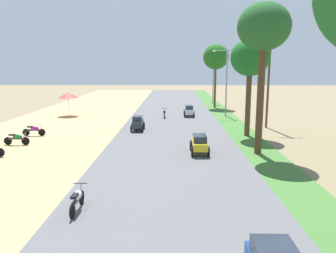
{
  "coord_description": "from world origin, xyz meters",
  "views": [
    {
      "loc": [
        0.07,
        -3.87,
        5.55
      ],
      "look_at": [
        -0.3,
        19.15,
        1.29
      ],
      "focal_mm": 35.54,
      "sensor_mm": 36.0,
      "label": 1
    }
  ],
  "objects_px": {
    "vendor_umbrella": "(68,95)",
    "streetlamp_mid": "(213,74)",
    "car_hatchback_charcoal": "(138,123)",
    "car_sedan_yellow": "(199,143)",
    "median_tree_fourth": "(216,57)",
    "utility_pole_near": "(269,69)",
    "parked_motorbike_fifth": "(17,138)",
    "car_sedan_silver": "(189,110)",
    "motorbike_ahead_second": "(77,198)",
    "median_tree_second": "(264,30)",
    "motorbike_ahead_third": "(164,113)",
    "parked_motorbike_sixth": "(34,130)",
    "median_tree_third": "(250,59)",
    "streetlamp_near": "(227,78)"
  },
  "relations": [
    {
      "from": "vendor_umbrella",
      "to": "car_hatchback_charcoal",
      "type": "bearing_deg",
      "value": -44.6
    },
    {
      "from": "utility_pole_near",
      "to": "streetlamp_mid",
      "type": "bearing_deg",
      "value": 98.29
    },
    {
      "from": "car_sedan_yellow",
      "to": "utility_pole_near",
      "type": "bearing_deg",
      "value": 54.24
    },
    {
      "from": "median_tree_second",
      "to": "median_tree_fourth",
      "type": "height_order",
      "value": "median_tree_second"
    },
    {
      "from": "motorbike_ahead_second",
      "to": "motorbike_ahead_third",
      "type": "height_order",
      "value": "same"
    },
    {
      "from": "streetlamp_near",
      "to": "car_sedan_yellow",
      "type": "distance_m",
      "value": 16.69
    },
    {
      "from": "median_tree_third",
      "to": "motorbike_ahead_third",
      "type": "xyz_separation_m",
      "value": [
        -6.78,
        8.84,
        -5.44
      ]
    },
    {
      "from": "streetlamp_near",
      "to": "car_sedan_yellow",
      "type": "bearing_deg",
      "value": -104.48
    },
    {
      "from": "utility_pole_near",
      "to": "median_tree_fourth",
      "type": "bearing_deg",
      "value": 102.03
    },
    {
      "from": "utility_pole_near",
      "to": "car_sedan_yellow",
      "type": "xyz_separation_m",
      "value": [
        -6.76,
        -9.38,
        -4.44
      ]
    },
    {
      "from": "car_sedan_yellow",
      "to": "motorbike_ahead_second",
      "type": "relative_size",
      "value": 1.26
    },
    {
      "from": "median_tree_second",
      "to": "streetlamp_mid",
      "type": "relative_size",
      "value": 1.28
    },
    {
      "from": "utility_pole_near",
      "to": "motorbike_ahead_third",
      "type": "bearing_deg",
      "value": 151.6
    },
    {
      "from": "streetlamp_mid",
      "to": "car_sedan_yellow",
      "type": "distance_m",
      "value": 28.25
    },
    {
      "from": "motorbike_ahead_second",
      "to": "motorbike_ahead_third",
      "type": "bearing_deg",
      "value": 83.27
    },
    {
      "from": "car_sedan_yellow",
      "to": "streetlamp_near",
      "type": "bearing_deg",
      "value": 75.52
    },
    {
      "from": "parked_motorbike_fifth",
      "to": "car_sedan_yellow",
      "type": "height_order",
      "value": "car_sedan_yellow"
    },
    {
      "from": "median_tree_fourth",
      "to": "car_sedan_yellow",
      "type": "bearing_deg",
      "value": -99.28
    },
    {
      "from": "car_hatchback_charcoal",
      "to": "motorbike_ahead_third",
      "type": "xyz_separation_m",
      "value": [
        2.07,
        7.05,
        -0.17
      ]
    },
    {
      "from": "median_tree_fourth",
      "to": "motorbike_ahead_second",
      "type": "height_order",
      "value": "median_tree_fourth"
    },
    {
      "from": "median_tree_third",
      "to": "utility_pole_near",
      "type": "height_order",
      "value": "utility_pole_near"
    },
    {
      "from": "median_tree_second",
      "to": "motorbike_ahead_third",
      "type": "distance_m",
      "value": 17.11
    },
    {
      "from": "median_tree_fourth",
      "to": "car_hatchback_charcoal",
      "type": "xyz_separation_m",
      "value": [
        -8.45,
        -15.88,
        -5.81
      ]
    },
    {
      "from": "parked_motorbike_sixth",
      "to": "median_tree_third",
      "type": "xyz_separation_m",
      "value": [
        16.79,
        0.42,
        5.46
      ]
    },
    {
      "from": "motorbike_ahead_third",
      "to": "median_tree_second",
      "type": "bearing_deg",
      "value": -66.23
    },
    {
      "from": "median_tree_fourth",
      "to": "utility_pole_near",
      "type": "xyz_separation_m",
      "value": [
        2.96,
        -13.88,
        -1.37
      ]
    },
    {
      "from": "motorbike_ahead_third",
      "to": "vendor_umbrella",
      "type": "bearing_deg",
      "value": 172.93
    },
    {
      "from": "vendor_umbrella",
      "to": "motorbike_ahead_second",
      "type": "height_order",
      "value": "vendor_umbrella"
    },
    {
      "from": "parked_motorbike_fifth",
      "to": "median_tree_fourth",
      "type": "height_order",
      "value": "median_tree_fourth"
    },
    {
      "from": "parked_motorbike_fifth",
      "to": "car_sedan_silver",
      "type": "height_order",
      "value": "car_sedan_silver"
    },
    {
      "from": "parked_motorbike_sixth",
      "to": "utility_pole_near",
      "type": "relative_size",
      "value": 0.18
    },
    {
      "from": "median_tree_fourth",
      "to": "car_sedan_silver",
      "type": "bearing_deg",
      "value": -115.48
    },
    {
      "from": "vendor_umbrella",
      "to": "streetlamp_mid",
      "type": "relative_size",
      "value": 0.35
    },
    {
      "from": "median_tree_fourth",
      "to": "motorbike_ahead_second",
      "type": "bearing_deg",
      "value": -105.98
    },
    {
      "from": "parked_motorbike_fifth",
      "to": "motorbike_ahead_second",
      "type": "relative_size",
      "value": 1.0
    },
    {
      "from": "median_tree_third",
      "to": "car_sedan_silver",
      "type": "distance_m",
      "value": 11.9
    },
    {
      "from": "streetlamp_near",
      "to": "motorbike_ahead_third",
      "type": "distance_m",
      "value": 7.72
    },
    {
      "from": "median_tree_second",
      "to": "car_hatchback_charcoal",
      "type": "height_order",
      "value": "median_tree_second"
    },
    {
      "from": "car_hatchback_charcoal",
      "to": "car_sedan_yellow",
      "type": "bearing_deg",
      "value": -57.78
    },
    {
      "from": "median_tree_third",
      "to": "car_sedan_yellow",
      "type": "distance_m",
      "value": 8.75
    },
    {
      "from": "car_hatchback_charcoal",
      "to": "car_sedan_silver",
      "type": "distance_m",
      "value": 9.31
    },
    {
      "from": "streetlamp_mid",
      "to": "car_hatchback_charcoal",
      "type": "relative_size",
      "value": 3.58
    },
    {
      "from": "utility_pole_near",
      "to": "car_sedan_silver",
      "type": "bearing_deg",
      "value": 137.99
    },
    {
      "from": "vendor_umbrella",
      "to": "car_sedan_silver",
      "type": "xyz_separation_m",
      "value": [
        13.19,
        -0.33,
        -1.57
      ]
    },
    {
      "from": "car_hatchback_charcoal",
      "to": "motorbike_ahead_third",
      "type": "distance_m",
      "value": 7.35
    },
    {
      "from": "utility_pole_near",
      "to": "vendor_umbrella",
      "type": "bearing_deg",
      "value": 162.27
    },
    {
      "from": "parked_motorbike_fifth",
      "to": "median_tree_fourth",
      "type": "distance_m",
      "value": 27.4
    },
    {
      "from": "median_tree_second",
      "to": "streetlamp_near",
      "type": "distance_m",
      "value": 16.01
    },
    {
      "from": "vendor_umbrella",
      "to": "motorbike_ahead_third",
      "type": "height_order",
      "value": "vendor_umbrella"
    },
    {
      "from": "motorbike_ahead_second",
      "to": "motorbike_ahead_third",
      "type": "relative_size",
      "value": 1.0
    }
  ]
}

